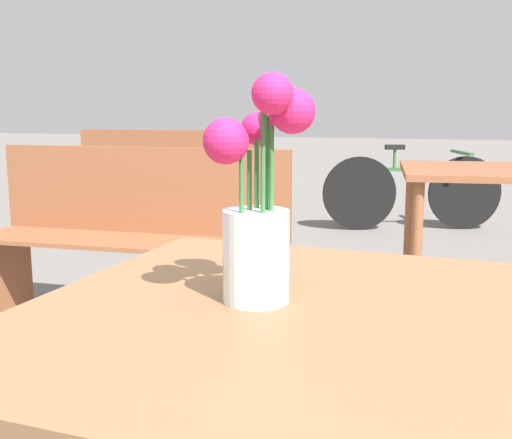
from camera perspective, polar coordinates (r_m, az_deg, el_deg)
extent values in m
cube|color=brown|center=(0.94, 3.56, -8.93)|extent=(0.83, 0.87, 0.03)
cylinder|color=brown|center=(1.50, -5.18, -16.95)|extent=(0.05, 0.05, 0.72)
cylinder|color=silver|center=(0.95, 0.00, -3.28)|extent=(0.10, 0.10, 0.14)
cylinder|color=silver|center=(0.96, 0.00, -4.88)|extent=(0.09, 0.09, 0.08)
cylinder|color=#337038|center=(0.94, 1.37, 0.66)|extent=(0.01, 0.01, 0.25)
sphere|color=#D11E60|center=(0.92, 3.28, 9.60)|extent=(0.07, 0.07, 0.07)
cylinder|color=#337038|center=(0.95, 0.96, 1.19)|extent=(0.01, 0.01, 0.27)
sphere|color=#D11E60|center=(0.95, 2.51, 10.23)|extent=(0.06, 0.06, 0.06)
cylinder|color=#337038|center=(0.97, 0.07, 0.27)|extent=(0.01, 0.01, 0.23)
sphere|color=#D11E60|center=(0.98, 0.15, 8.07)|extent=(0.05, 0.05, 0.05)
cylinder|color=#337038|center=(0.95, -0.58, -0.34)|extent=(0.01, 0.01, 0.22)
sphere|color=#D11E60|center=(0.95, -2.26, 7.20)|extent=(0.05, 0.05, 0.05)
cylinder|color=#337038|center=(0.93, -1.22, -0.73)|extent=(0.01, 0.01, 0.21)
sphere|color=#D11E60|center=(0.89, -2.70, 6.97)|extent=(0.06, 0.06, 0.06)
cylinder|color=#337038|center=(0.92, 0.62, 1.28)|extent=(0.01, 0.01, 0.28)
sphere|color=#D11E60|center=(0.88, 1.47, 11.14)|extent=(0.06, 0.06, 0.06)
cube|color=brown|center=(2.93, -11.25, -1.89)|extent=(1.43, 0.41, 0.02)
cube|color=brown|center=(3.04, -10.06, 2.59)|extent=(1.42, 0.08, 0.40)
cube|color=brown|center=(2.77, 1.15, -7.20)|extent=(0.07, 0.33, 0.43)
cube|color=brown|center=(3.31, -21.28, -5.01)|extent=(0.07, 0.33, 0.43)
cube|color=brown|center=(4.97, -7.83, 3.09)|extent=(1.60, 0.48, 0.02)
cube|color=brown|center=(5.10, -7.27, 5.65)|extent=(1.57, 0.16, 0.40)
cube|color=brown|center=(4.80, 0.40, 0.22)|extent=(0.08, 0.33, 0.43)
cube|color=brown|center=(5.29, -15.18, 0.79)|extent=(0.08, 0.33, 0.43)
cube|color=brown|center=(3.25, 19.75, 4.06)|extent=(0.85, 0.85, 0.03)
cylinder|color=brown|center=(2.95, 14.01, -3.56)|extent=(0.05, 0.05, 0.72)
cylinder|color=brown|center=(3.59, 13.42, -1.12)|extent=(0.05, 0.05, 0.72)
cylinder|color=black|center=(5.46, 9.17, 2.31)|extent=(0.60, 0.23, 0.62)
cylinder|color=black|center=(5.71, 18.06, 2.27)|extent=(0.60, 0.23, 0.62)
cube|color=#2D6633|center=(5.55, 13.80, 4.36)|extent=(0.77, 0.29, 0.03)
cylinder|color=#2D6633|center=(5.50, 12.21, 5.34)|extent=(0.02, 0.02, 0.19)
cube|color=black|center=(5.49, 12.25, 6.31)|extent=(0.17, 0.11, 0.04)
cube|color=#2D6633|center=(5.66, 17.82, 5.69)|extent=(0.18, 0.43, 0.02)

